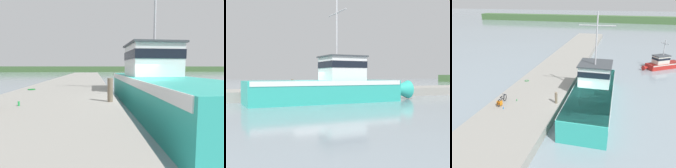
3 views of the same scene
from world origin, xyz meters
TOP-DOWN VIEW (x-y plane):
  - ground_plane at (0.00, 0.00)m, footprint 320.00×320.00m
  - dock_pier at (-4.42, 0.00)m, footprint 6.18×80.00m
  - far_shoreline at (30.00, 76.89)m, footprint 180.00×5.00m
  - fishing_boat_main at (1.31, 1.75)m, footprint 3.80×14.87m
  - boat_white_moored at (9.51, 15.63)m, footprint 5.89×4.62m
  - mooring_post at (-1.68, -0.77)m, footprint 0.24×0.24m
  - hose_coil at (-6.51, 3.72)m, footprint 0.48×0.48m
  - water_bottle_by_bike at (-5.29, -1.26)m, footprint 0.07×0.07m

SIDE VIEW (x-z plane):
  - ground_plane at x=0.00m, z-range 0.00..0.00m
  - dock_pier at x=-4.42m, z-range 0.00..0.84m
  - boat_white_moored at x=9.51m, z-range -1.33..2.85m
  - hose_coil at x=-6.51m, z-range 0.84..0.89m
  - water_bottle_by_bike at x=-5.29m, z-range 0.84..1.02m
  - far_shoreline at x=30.00m, z-range 0.00..2.61m
  - mooring_post at x=-1.68m, z-range 0.84..1.87m
  - fishing_boat_main at x=1.31m, z-range -2.92..5.63m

